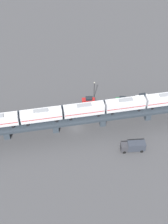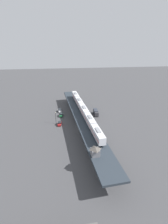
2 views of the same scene
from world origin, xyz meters
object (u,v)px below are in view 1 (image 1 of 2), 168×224
subway_train (84,109)px  delivery_truck (133,146)px  street_car_white (142,97)px  street_car_red (88,100)px  street_car_green (122,100)px  street_lamp (94,89)px

subway_train → delivery_truck: bearing=-123.2°
delivery_truck → subway_train: bearing=56.8°
street_car_white → delivery_truck: size_ratio=0.64×
street_car_red → street_car_green: size_ratio=0.97×
street_car_white → delivery_truck: delivery_truck is taller
street_car_green → street_lamp: bearing=73.3°
street_lamp → delivery_truck: bearing=-159.6°
subway_train → street_car_white: subway_train is taller
street_car_red → street_car_green: 11.64m
street_car_red → street_lamp: 4.26m
street_car_green → subway_train: bearing=130.6°
street_car_red → street_car_white: size_ratio=0.97×
street_car_red → delivery_truck: delivery_truck is taller
street_car_red → street_car_white: same height
street_car_red → street_car_green: bearing=-94.7°
delivery_truck → street_lamp: size_ratio=1.04×
street_car_green → street_car_white: bearing=-82.9°
subway_train → delivery_truck: subway_train is taller
street_car_red → street_lamp: (1.90, -2.11, 3.17)m
street_car_white → street_lamp: size_ratio=0.66×
street_car_red → street_lamp: size_ratio=0.64×
subway_train → street_lamp: (15.07, -4.79, -5.12)m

